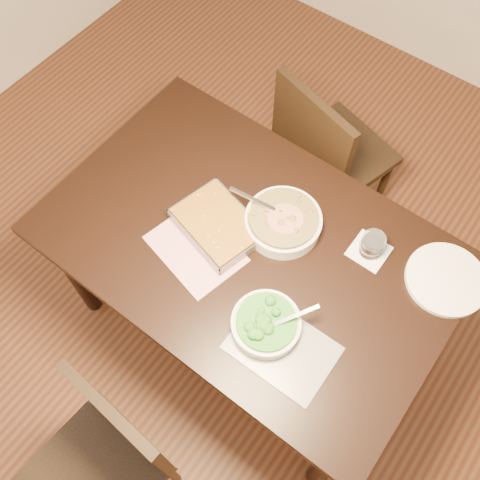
{
  "coord_description": "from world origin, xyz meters",
  "views": [
    {
      "loc": [
        0.49,
        -0.7,
        2.36
      ],
      "look_at": [
        -0.02,
        -0.03,
        0.8
      ],
      "focal_mm": 40.0,
      "sensor_mm": 36.0,
      "label": 1
    }
  ],
  "objects_px": {
    "table": "(248,256)",
    "chair_near": "(107,454)",
    "chair_far": "(325,153)",
    "wine_tumbler": "(372,245)",
    "baking_dish": "(218,225)",
    "stew_bowl": "(283,221)",
    "broccoli_bowl": "(266,324)",
    "dinner_plate": "(446,279)"
  },
  "relations": [
    {
      "from": "stew_bowl",
      "to": "chair_far",
      "type": "relative_size",
      "value": 0.32
    },
    {
      "from": "chair_near",
      "to": "broccoli_bowl",
      "type": "bearing_deg",
      "value": 74.11
    },
    {
      "from": "table",
      "to": "dinner_plate",
      "type": "height_order",
      "value": "dinner_plate"
    },
    {
      "from": "wine_tumbler",
      "to": "table",
      "type": "bearing_deg",
      "value": -147.12
    },
    {
      "from": "stew_bowl",
      "to": "chair_far",
      "type": "height_order",
      "value": "chair_far"
    },
    {
      "from": "baking_dish",
      "to": "dinner_plate",
      "type": "distance_m",
      "value": 0.78
    },
    {
      "from": "table",
      "to": "chair_near",
      "type": "bearing_deg",
      "value": -89.21
    },
    {
      "from": "stew_bowl",
      "to": "baking_dish",
      "type": "distance_m",
      "value": 0.22
    },
    {
      "from": "baking_dish",
      "to": "chair_near",
      "type": "distance_m",
      "value": 0.85
    },
    {
      "from": "dinner_plate",
      "to": "broccoli_bowl",
      "type": "bearing_deg",
      "value": -127.92
    },
    {
      "from": "stew_bowl",
      "to": "chair_near",
      "type": "relative_size",
      "value": 0.35
    },
    {
      "from": "broccoli_bowl",
      "to": "chair_far",
      "type": "relative_size",
      "value": 0.26
    },
    {
      "from": "table",
      "to": "chair_near",
      "type": "distance_m",
      "value": 0.82
    },
    {
      "from": "baking_dish",
      "to": "table",
      "type": "bearing_deg",
      "value": 21.64
    },
    {
      "from": "dinner_plate",
      "to": "chair_near",
      "type": "bearing_deg",
      "value": -118.71
    },
    {
      "from": "dinner_plate",
      "to": "chair_near",
      "type": "relative_size",
      "value": 0.32
    },
    {
      "from": "dinner_plate",
      "to": "wine_tumbler",
      "type": "bearing_deg",
      "value": -167.4
    },
    {
      "from": "chair_far",
      "to": "dinner_plate",
      "type": "bearing_deg",
      "value": 165.47
    },
    {
      "from": "broccoli_bowl",
      "to": "wine_tumbler",
      "type": "relative_size",
      "value": 2.62
    },
    {
      "from": "table",
      "to": "stew_bowl",
      "type": "bearing_deg",
      "value": 66.7
    },
    {
      "from": "stew_bowl",
      "to": "baking_dish",
      "type": "xyz_separation_m",
      "value": [
        -0.17,
        -0.14,
        -0.01
      ]
    },
    {
      "from": "broccoli_bowl",
      "to": "wine_tumbler",
      "type": "distance_m",
      "value": 0.45
    },
    {
      "from": "baking_dish",
      "to": "dinner_plate",
      "type": "bearing_deg",
      "value": 36.21
    },
    {
      "from": "dinner_plate",
      "to": "chair_near",
      "type": "height_order",
      "value": "chair_near"
    },
    {
      "from": "stew_bowl",
      "to": "wine_tumbler",
      "type": "relative_size",
      "value": 3.32
    },
    {
      "from": "table",
      "to": "chair_far",
      "type": "distance_m",
      "value": 0.69
    },
    {
      "from": "table",
      "to": "wine_tumbler",
      "type": "relative_size",
      "value": 15.93
    },
    {
      "from": "chair_far",
      "to": "stew_bowl",
      "type": "bearing_deg",
      "value": 118.83
    },
    {
      "from": "broccoli_bowl",
      "to": "chair_near",
      "type": "xyz_separation_m",
      "value": [
        -0.21,
        -0.59,
        -0.31
      ]
    },
    {
      "from": "table",
      "to": "broccoli_bowl",
      "type": "bearing_deg",
      "value": -43.24
    },
    {
      "from": "wine_tumbler",
      "to": "dinner_plate",
      "type": "xyz_separation_m",
      "value": [
        0.26,
        0.06,
        -0.04
      ]
    },
    {
      "from": "broccoli_bowl",
      "to": "chair_near",
      "type": "height_order",
      "value": "chair_near"
    },
    {
      "from": "table",
      "to": "broccoli_bowl",
      "type": "xyz_separation_m",
      "value": [
        0.22,
        -0.21,
        0.13
      ]
    },
    {
      "from": "broccoli_bowl",
      "to": "chair_far",
      "type": "height_order",
      "value": "chair_far"
    },
    {
      "from": "table",
      "to": "wine_tumbler",
      "type": "bearing_deg",
      "value": 32.88
    },
    {
      "from": "broccoli_bowl",
      "to": "chair_near",
      "type": "relative_size",
      "value": 0.27
    },
    {
      "from": "table",
      "to": "baking_dish",
      "type": "relative_size",
      "value": 4.1
    },
    {
      "from": "chair_near",
      "to": "baking_dish",
      "type": "bearing_deg",
      "value": 103.23
    },
    {
      "from": "wine_tumbler",
      "to": "chair_far",
      "type": "relative_size",
      "value": 0.1
    },
    {
      "from": "stew_bowl",
      "to": "wine_tumbler",
      "type": "height_order",
      "value": "stew_bowl"
    },
    {
      "from": "table",
      "to": "chair_far",
      "type": "bearing_deg",
      "value": 96.64
    },
    {
      "from": "stew_bowl",
      "to": "baking_dish",
      "type": "relative_size",
      "value": 0.85
    }
  ]
}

